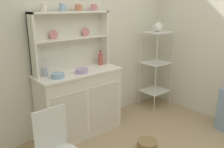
# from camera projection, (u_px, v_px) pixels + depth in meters

# --- Properties ---
(wall_back) EXTENTS (3.84, 0.05, 2.50)m
(wall_back) POSITION_uv_depth(u_px,v_px,m) (81.00, 39.00, 3.16)
(wall_back) COLOR silver
(wall_back) RESTS_ON ground
(hutch_cabinet) EXTENTS (1.12, 0.45, 0.88)m
(hutch_cabinet) POSITION_uv_depth(u_px,v_px,m) (80.00, 102.00, 3.06)
(hutch_cabinet) COLOR white
(hutch_cabinet) RESTS_ON ground
(hutch_shelf_unit) EXTENTS (1.05, 0.18, 0.74)m
(hutch_shelf_unit) POSITION_uv_depth(u_px,v_px,m) (70.00, 36.00, 2.94)
(hutch_shelf_unit) COLOR silver
(hutch_shelf_unit) RESTS_ON hutch_cabinet
(bakers_rack) EXTENTS (0.43, 0.37, 1.28)m
(bakers_rack) POSITION_uv_depth(u_px,v_px,m) (156.00, 62.00, 3.82)
(bakers_rack) COLOR silver
(bakers_rack) RESTS_ON ground
(wire_chair) EXTENTS (0.36, 0.36, 0.85)m
(wire_chair) POSITION_uv_depth(u_px,v_px,m) (56.00, 146.00, 2.00)
(wire_chair) COLOR white
(wire_chair) RESTS_ON ground
(floor_basket) EXTENTS (0.24, 0.24, 0.12)m
(floor_basket) POSITION_uv_depth(u_px,v_px,m) (147.00, 145.00, 2.79)
(floor_basket) COLOR #93754C
(floor_basket) RESTS_ON ground
(cup_cream_0) EXTENTS (0.08, 0.07, 0.09)m
(cup_cream_0) POSITION_uv_depth(u_px,v_px,m) (44.00, 7.00, 2.59)
(cup_cream_0) COLOR silver
(cup_cream_0) RESTS_ON hutch_shelf_unit
(cup_sky_1) EXTENTS (0.08, 0.07, 0.09)m
(cup_sky_1) POSITION_uv_depth(u_px,v_px,m) (62.00, 7.00, 2.74)
(cup_sky_1) COLOR #8EB2D1
(cup_sky_1) RESTS_ON hutch_shelf_unit
(cup_terracotta_2) EXTENTS (0.10, 0.08, 0.08)m
(cup_terracotta_2) POSITION_uv_depth(u_px,v_px,m) (78.00, 8.00, 2.87)
(cup_terracotta_2) COLOR #C67556
(cup_terracotta_2) RESTS_ON hutch_shelf_unit
(cup_rose_3) EXTENTS (0.09, 0.08, 0.08)m
(cup_rose_3) POSITION_uv_depth(u_px,v_px,m) (94.00, 7.00, 3.01)
(cup_rose_3) COLOR #D17A84
(cup_rose_3) RESTS_ON hutch_shelf_unit
(bowl_mixing_large) EXTENTS (0.16, 0.16, 0.05)m
(bowl_mixing_large) POSITION_uv_depth(u_px,v_px,m) (58.00, 76.00, 2.68)
(bowl_mixing_large) COLOR #8EB2D1
(bowl_mixing_large) RESTS_ON hutch_cabinet
(bowl_floral_medium) EXTENTS (0.17, 0.17, 0.05)m
(bowl_floral_medium) POSITION_uv_depth(u_px,v_px,m) (82.00, 71.00, 2.88)
(bowl_floral_medium) COLOR #B79ECC
(bowl_floral_medium) RESTS_ON hutch_cabinet
(jam_bottle) EXTENTS (0.06, 0.06, 0.21)m
(jam_bottle) POSITION_uv_depth(u_px,v_px,m) (100.00, 59.00, 3.23)
(jam_bottle) COLOR #B74C47
(jam_bottle) RESTS_ON hutch_cabinet
(utensil_jar) EXTENTS (0.08, 0.08, 0.23)m
(utensil_jar) POSITION_uv_depth(u_px,v_px,m) (45.00, 71.00, 2.73)
(utensil_jar) COLOR #B2B7C6
(utensil_jar) RESTS_ON hutch_cabinet
(porcelain_teapot) EXTENTS (0.24, 0.14, 0.17)m
(porcelain_teapot) POSITION_uv_depth(u_px,v_px,m) (158.00, 27.00, 3.65)
(porcelain_teapot) COLOR white
(porcelain_teapot) RESTS_ON bakers_rack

